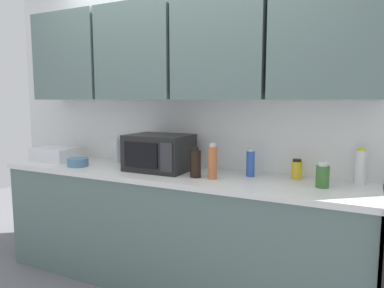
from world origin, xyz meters
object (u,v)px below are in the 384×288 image
Objects in this scene: dish_rack at (57,154)px; bottle_green_oil at (323,176)px; microwave at (159,152)px; bottle_white_jar at (360,167)px; bottle_blue_cleaner at (250,163)px; bottle_spice_jar at (212,162)px; bottle_clear_tall at (117,151)px; bowl_ceramic_small at (78,162)px; bottle_soy_dark at (196,163)px; bottle_yellow_mustard at (297,169)px.

dish_rack is 2.32× the size of bottle_green_oil.
microwave is 1.43m from bottle_white_jar.
bottle_blue_cleaner is 0.80× the size of bottle_spice_jar.
bottle_blue_cleaner reaches higher than dish_rack.
bottle_blue_cleaner is at bearing -173.51° from bottle_white_jar.
bottle_clear_tall reaches higher than bowl_ceramic_small.
dish_rack is at bearing 176.93° from bottle_soy_dark.
bottle_white_jar is at bearing 1.35° from bottle_clear_tall.
microwave is at bearing 179.17° from bottle_green_oil.
bottle_spice_jar reaches higher than bottle_white_jar.
dish_rack is at bearing -179.70° from bottle_green_oil.
bottle_soy_dark is 1.24× the size of bowl_ceramic_small.
bottle_yellow_mustard is at bearing 10.68° from bowl_ceramic_small.
bottle_spice_jar is at bearing -13.16° from bottle_clear_tall.
dish_rack is at bearing -175.22° from bottle_white_jar.
microwave is 1.04m from bottle_yellow_mustard.
bottle_green_oil is at bearing -12.87° from bottle_blue_cleaner.
bottle_spice_jar reaches higher than bottle_clear_tall.
microwave is 2.79× the size of bowl_ceramic_small.
bottle_soy_dark is 0.90× the size of bottle_white_jar.
bottle_yellow_mustard is (0.65, 0.27, -0.03)m from bottle_soy_dark.
bottle_clear_tall is at bearing -178.65° from bottle_white_jar.
bottle_spice_jar is 1.06× the size of bottle_white_jar.
bottle_green_oil is at bearing -136.55° from bottle_white_jar.
bottle_green_oil is (1.21, -0.02, -0.06)m from microwave.
microwave is at bearing -171.11° from bottle_yellow_mustard.
microwave reaches higher than dish_rack.
bottle_spice_jar reaches higher than bottle_yellow_mustard.
bottle_white_jar reaches higher than bottle_green_oil.
dish_rack is at bearing 177.28° from bottle_spice_jar.
bottle_blue_cleaner is 0.32m from bottle_yellow_mustard.
bottle_white_jar is (1.94, 0.05, 0.01)m from bottle_clear_tall.
bottle_green_oil is 0.65× the size of bottle_spice_jar.
bottle_blue_cleaner is 0.29m from bottle_spice_jar.
bowl_ceramic_small is (-1.40, -0.26, -0.06)m from bottle_blue_cleaner.
bottle_soy_dark is 1.06m from bowl_ceramic_small.
bottle_blue_cleaner is (0.71, 0.10, -0.04)m from microwave.
bottle_blue_cleaner is 1.42m from bowl_ceramic_small.
bottle_soy_dark is at bearing -148.82° from bottle_blue_cleaner.
bowl_ceramic_small is (-1.90, -0.15, -0.04)m from bottle_green_oil.
bottle_blue_cleaner is 1.17× the size of bowl_ceramic_small.
bottle_yellow_mustard is at bearing 22.22° from bottle_soy_dark.
microwave is 3.43× the size of bottle_yellow_mustard.
bottle_soy_dark is 1.53× the size of bottle_yellow_mustard.
dish_rack is 1.89× the size of bottle_blue_cleaner.
bowl_ceramic_small is at bearing -176.98° from bottle_soy_dark.
bottle_soy_dark is at bearing -3.07° from dish_rack.
bottle_white_jar is 1.39× the size of bowl_ceramic_small.
bottle_white_jar reaches higher than bowl_ceramic_small.
bottle_green_oil reaches higher than bottle_yellow_mustard.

